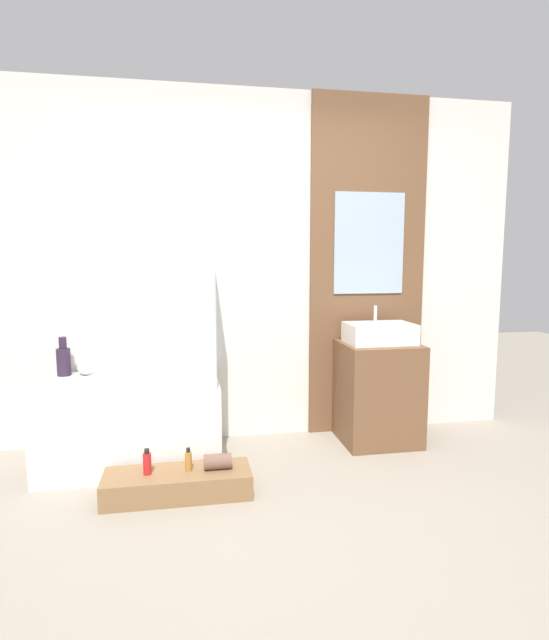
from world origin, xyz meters
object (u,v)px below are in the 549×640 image
object	(u,v)px
bathtub	(133,421)
vase_round_light	(85,367)
vase_tall_dark	(64,360)
wooden_step_bench	(178,484)
bottle_soap_primary	(147,463)
bottle_soap_secondary	(188,461)
sink	(379,333)

from	to	relation	value
bathtub	vase_round_light	bearing A→B (deg)	144.02
bathtub	vase_round_light	xyz separation A→B (m)	(-0.33, 0.24, 0.34)
bathtub	vase_tall_dark	world-z (taller)	vase_tall_dark
vase_tall_dark	vase_round_light	world-z (taller)	vase_tall_dark
wooden_step_bench	vase_round_light	size ratio (longest dim) A/B	7.39
wooden_step_bench	vase_round_light	bearing A→B (deg)	128.77
wooden_step_bench	vase_round_light	distance (m)	1.15
vase_tall_dark	bottle_soap_primary	size ratio (longest dim) A/B	1.80
wooden_step_bench	bathtub	bearing A→B (deg)	118.82
wooden_step_bench	vase_tall_dark	size ratio (longest dim) A/B	3.13
vase_tall_dark	bottle_soap_secondary	world-z (taller)	vase_tall_dark
bathtub	sink	distance (m)	1.85
bathtub	wooden_step_bench	world-z (taller)	bathtub
vase_round_light	bottle_soap_primary	world-z (taller)	vase_round_light
bathtub	bottle_soap_secondary	world-z (taller)	bathtub
wooden_step_bench	sink	xyz separation A→B (m)	(1.47, 0.62, 0.75)
bathtub	sink	xyz separation A→B (m)	(1.77, 0.08, 0.54)
vase_round_light	sink	bearing A→B (deg)	-4.50
vase_tall_dark	bottle_soap_secondary	bearing A→B (deg)	-43.49
vase_round_light	bottle_soap_secondary	distance (m)	1.13
bathtub	sink	size ratio (longest dim) A/B	2.37
bathtub	wooden_step_bench	bearing A→B (deg)	-61.18
wooden_step_bench	bottle_soap_primary	distance (m)	0.22
wooden_step_bench	bottle_soap_secondary	bearing A→B (deg)	0.00
bathtub	sink	world-z (taller)	sink
bathtub	vase_tall_dark	size ratio (longest dim) A/B	4.23
vase_tall_dark	bathtub	bearing A→B (deg)	-27.81
bottle_soap_primary	vase_tall_dark	bearing A→B (deg)	127.29
bathtub	vase_round_light	world-z (taller)	vase_round_light
bottle_soap_secondary	wooden_step_bench	bearing A→B (deg)	180.00
sink	bottle_soap_primary	world-z (taller)	sink
bathtub	bottle_soap_secondary	xyz separation A→B (m)	(0.36, -0.55, -0.08)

